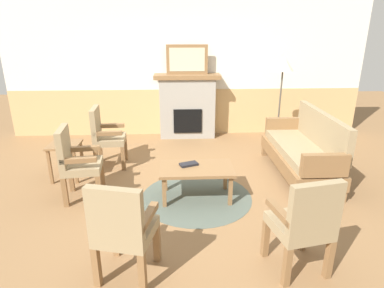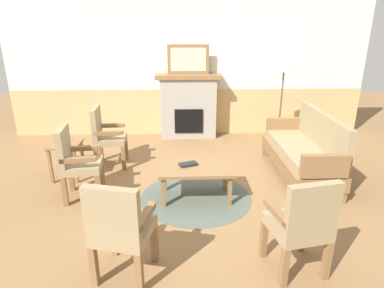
{
  "view_description": "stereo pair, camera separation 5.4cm",
  "coord_description": "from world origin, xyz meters",
  "px_view_note": "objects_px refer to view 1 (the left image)",
  "views": [
    {
      "loc": [
        -0.21,
        -4.15,
        2.19
      ],
      "look_at": [
        0.0,
        0.35,
        0.55
      ],
      "focal_mm": 30.69,
      "sensor_mm": 36.0,
      "label": 1
    },
    {
      "loc": [
        -0.16,
        -4.15,
        2.19
      ],
      "look_at": [
        0.0,
        0.35,
        0.55
      ],
      "focal_mm": 30.69,
      "sensor_mm": 36.0,
      "label": 2
    }
  ],
  "objects_px": {
    "framed_picture": "(187,60)",
    "armchair_near_fireplace": "(105,134)",
    "couch": "(303,151)",
    "armchair_by_window_left": "(76,160)",
    "fireplace": "(187,106)",
    "coffee_table": "(197,171)",
    "armchair_front_left": "(304,222)",
    "book_on_table": "(189,164)",
    "side_table": "(65,151)",
    "floor_lamp_by_couch": "(283,69)",
    "armchair_front_center": "(123,227)"
  },
  "relations": [
    {
      "from": "framed_picture",
      "to": "armchair_near_fireplace",
      "type": "xyz_separation_m",
      "value": [
        -1.37,
        -1.45,
        -1.02
      ]
    },
    {
      "from": "couch",
      "to": "armchair_by_window_left",
      "type": "bearing_deg",
      "value": -170.14
    },
    {
      "from": "fireplace",
      "to": "framed_picture",
      "type": "height_order",
      "value": "framed_picture"
    },
    {
      "from": "coffee_table",
      "to": "armchair_front_left",
      "type": "xyz_separation_m",
      "value": [
        0.87,
        -1.45,
        0.15
      ]
    },
    {
      "from": "couch",
      "to": "book_on_table",
      "type": "height_order",
      "value": "couch"
    },
    {
      "from": "armchair_near_fireplace",
      "to": "armchair_front_left",
      "type": "distance_m",
      "value": 3.44
    },
    {
      "from": "coffee_table",
      "to": "book_on_table",
      "type": "relative_size",
      "value": 4.09
    },
    {
      "from": "armchair_near_fireplace",
      "to": "side_table",
      "type": "distance_m",
      "value": 0.68
    },
    {
      "from": "armchair_near_fireplace",
      "to": "floor_lamp_by_couch",
      "type": "relative_size",
      "value": 0.58
    },
    {
      "from": "fireplace",
      "to": "floor_lamp_by_couch",
      "type": "height_order",
      "value": "floor_lamp_by_couch"
    },
    {
      "from": "framed_picture",
      "to": "armchair_by_window_left",
      "type": "relative_size",
      "value": 0.82
    },
    {
      "from": "armchair_front_center",
      "to": "side_table",
      "type": "height_order",
      "value": "armchair_front_center"
    },
    {
      "from": "couch",
      "to": "armchair_front_left",
      "type": "relative_size",
      "value": 1.84
    },
    {
      "from": "armchair_front_left",
      "to": "side_table",
      "type": "xyz_separation_m",
      "value": [
        -2.78,
        2.14,
        -0.1
      ]
    },
    {
      "from": "armchair_front_left",
      "to": "armchair_front_center",
      "type": "height_order",
      "value": "same"
    },
    {
      "from": "fireplace",
      "to": "armchair_front_left",
      "type": "xyz_separation_m",
      "value": [
        0.9,
        -4.04,
        -0.11
      ]
    },
    {
      "from": "book_on_table",
      "to": "armchair_near_fireplace",
      "type": "relative_size",
      "value": 0.24
    },
    {
      "from": "coffee_table",
      "to": "floor_lamp_by_couch",
      "type": "xyz_separation_m",
      "value": [
        1.63,
        1.87,
        1.06
      ]
    },
    {
      "from": "armchair_near_fireplace",
      "to": "armchair_by_window_left",
      "type": "height_order",
      "value": "same"
    },
    {
      "from": "armchair_by_window_left",
      "to": "armchair_front_left",
      "type": "xyz_separation_m",
      "value": [
        2.43,
        -1.52,
        0.0
      ]
    },
    {
      "from": "coffee_table",
      "to": "armchair_by_window_left",
      "type": "height_order",
      "value": "armchair_by_window_left"
    },
    {
      "from": "coffee_table",
      "to": "armchair_front_left",
      "type": "height_order",
      "value": "armchair_front_left"
    },
    {
      "from": "coffee_table",
      "to": "side_table",
      "type": "height_order",
      "value": "side_table"
    },
    {
      "from": "couch",
      "to": "side_table",
      "type": "height_order",
      "value": "couch"
    },
    {
      "from": "armchair_by_window_left",
      "to": "armchair_front_center",
      "type": "relative_size",
      "value": 1.0
    },
    {
      "from": "armchair_near_fireplace",
      "to": "armchair_by_window_left",
      "type": "xyz_separation_m",
      "value": [
        -0.16,
        -1.06,
        0.0
      ]
    },
    {
      "from": "side_table",
      "to": "floor_lamp_by_couch",
      "type": "relative_size",
      "value": 0.33
    },
    {
      "from": "floor_lamp_by_couch",
      "to": "coffee_table",
      "type": "bearing_deg",
      "value": -131.05
    },
    {
      "from": "armchair_front_center",
      "to": "floor_lamp_by_couch",
      "type": "distance_m",
      "value": 4.19
    },
    {
      "from": "armchair_front_center",
      "to": "fireplace",
      "type": "bearing_deg",
      "value": 80.18
    },
    {
      "from": "couch",
      "to": "armchair_front_left",
      "type": "height_order",
      "value": "same"
    },
    {
      "from": "armchair_by_window_left",
      "to": "armchair_front_left",
      "type": "relative_size",
      "value": 1.0
    },
    {
      "from": "framed_picture",
      "to": "book_on_table",
      "type": "bearing_deg",
      "value": -91.54
    },
    {
      "from": "armchair_front_left",
      "to": "fireplace",
      "type": "bearing_deg",
      "value": 102.61
    },
    {
      "from": "framed_picture",
      "to": "couch",
      "type": "bearing_deg",
      "value": -49.32
    },
    {
      "from": "couch",
      "to": "armchair_front_center",
      "type": "distance_m",
      "value": 3.17
    },
    {
      "from": "armchair_by_window_left",
      "to": "side_table",
      "type": "distance_m",
      "value": 0.71
    },
    {
      "from": "book_on_table",
      "to": "armchair_near_fireplace",
      "type": "distance_m",
      "value": 1.68
    },
    {
      "from": "book_on_table",
      "to": "armchair_front_left",
      "type": "bearing_deg",
      "value": -57.47
    },
    {
      "from": "framed_picture",
      "to": "armchair_front_center",
      "type": "distance_m",
      "value": 4.23
    },
    {
      "from": "fireplace",
      "to": "couch",
      "type": "height_order",
      "value": "fireplace"
    },
    {
      "from": "armchair_near_fireplace",
      "to": "side_table",
      "type": "bearing_deg",
      "value": -138.19
    },
    {
      "from": "coffee_table",
      "to": "side_table",
      "type": "relative_size",
      "value": 1.75
    },
    {
      "from": "armchair_by_window_left",
      "to": "side_table",
      "type": "bearing_deg",
      "value": 119.14
    },
    {
      "from": "book_on_table",
      "to": "floor_lamp_by_couch",
      "type": "height_order",
      "value": "floor_lamp_by_couch"
    },
    {
      "from": "side_table",
      "to": "floor_lamp_by_couch",
      "type": "bearing_deg",
      "value": 18.58
    },
    {
      "from": "book_on_table",
      "to": "armchair_near_fireplace",
      "type": "bearing_deg",
      "value": 140.74
    },
    {
      "from": "armchair_front_left",
      "to": "floor_lamp_by_couch",
      "type": "distance_m",
      "value": 3.53
    },
    {
      "from": "coffee_table",
      "to": "fireplace",
      "type": "bearing_deg",
      "value": 90.69
    },
    {
      "from": "armchair_near_fireplace",
      "to": "armchair_front_left",
      "type": "bearing_deg",
      "value": -48.69
    }
  ]
}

